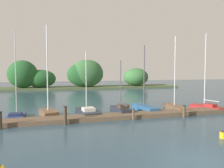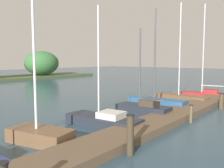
# 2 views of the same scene
# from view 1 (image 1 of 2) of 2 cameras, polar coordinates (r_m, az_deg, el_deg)

# --- Properties ---
(ground) EXTENTS (160.00, 160.00, 0.00)m
(ground) POSITION_cam_1_polar(r_m,az_deg,el_deg) (11.13, 22.24, -18.76)
(ground) COLOR #2D4756
(dock_pier) EXTENTS (22.30, 1.80, 0.35)m
(dock_pier) POSITION_cam_1_polar(r_m,az_deg,el_deg) (19.54, 3.59, -8.30)
(dock_pier) COLOR brown
(dock_pier) RESTS_ON ground
(far_shore) EXTENTS (48.89, 8.00, 6.78)m
(far_shore) POSITION_cam_1_polar(r_m,az_deg,el_deg) (51.22, -8.94, 1.85)
(far_shore) COLOR #4C5B38
(far_shore) RESTS_ON ground
(sailboat_0) EXTENTS (1.42, 2.97, 7.65)m
(sailboat_0) POSITION_cam_1_polar(r_m,az_deg,el_deg) (20.82, -23.81, -7.50)
(sailboat_0) COLOR navy
(sailboat_0) RESTS_ON ground
(sailboat_1) EXTENTS (1.78, 3.00, 8.27)m
(sailboat_1) POSITION_cam_1_polar(r_m,az_deg,el_deg) (20.85, -16.42, -6.94)
(sailboat_1) COLOR brown
(sailboat_1) RESTS_ON ground
(sailboat_2) EXTENTS (1.74, 4.32, 5.99)m
(sailboat_2) POSITION_cam_1_polar(r_m,az_deg,el_deg) (20.83, -6.63, -7.20)
(sailboat_2) COLOR #232833
(sailboat_2) RESTS_ON ground
(sailboat_3) EXTENTS (1.36, 3.54, 5.18)m
(sailboat_3) POSITION_cam_1_polar(r_m,az_deg,el_deg) (21.35, 2.41, -6.69)
(sailboat_3) COLOR #232833
(sailboat_3) RESTS_ON ground
(sailboat_4) EXTENTS (1.40, 4.28, 6.81)m
(sailboat_4) POSITION_cam_1_polar(r_m,az_deg,el_deg) (22.90, 8.50, -6.07)
(sailboat_4) COLOR #285684
(sailboat_4) RESTS_ON ground
(sailboat_5) EXTENTS (1.54, 4.56, 7.78)m
(sailboat_5) POSITION_cam_1_polar(r_m,az_deg,el_deg) (24.21, 16.16, -5.76)
(sailboat_5) COLOR brown
(sailboat_5) RESTS_ON ground
(sailboat_6) EXTENTS (1.72, 4.08, 8.12)m
(sailboat_6) POSITION_cam_1_polar(r_m,az_deg,el_deg) (25.43, 23.40, -5.18)
(sailboat_6) COLOR maroon
(sailboat_6) RESTS_ON ground
(mooring_piling_0) EXTENTS (0.27, 0.27, 1.28)m
(mooring_piling_0) POSITION_cam_1_polar(r_m,az_deg,el_deg) (17.54, -27.30, -8.48)
(mooring_piling_0) COLOR #3D3323
(mooring_piling_0) RESTS_ON ground
(mooring_piling_1) EXTENTS (0.29, 0.29, 1.45)m
(mooring_piling_1) POSITION_cam_1_polar(r_m,az_deg,el_deg) (17.24, -12.20, -8.09)
(mooring_piling_1) COLOR #3D3323
(mooring_piling_1) RESTS_ON ground
(mooring_piling_2) EXTENTS (0.19, 0.19, 0.96)m
(mooring_piling_2) POSITION_cam_1_polar(r_m,az_deg,el_deg) (18.55, 5.60, -7.96)
(mooring_piling_2) COLOR brown
(mooring_piling_2) RESTS_ON ground
(mooring_piling_3) EXTENTS (0.31, 0.31, 1.07)m
(mooring_piling_3) POSITION_cam_1_polar(r_m,az_deg,el_deg) (20.61, 18.41, -6.82)
(mooring_piling_3) COLOR #4C3D28
(mooring_piling_3) RESTS_ON ground
(channel_buoy_1) EXTENTS (0.33, 0.33, 0.49)m
(channel_buoy_1) POSITION_cam_1_polar(r_m,az_deg,el_deg) (15.36, 27.00, -11.87)
(channel_buoy_1) COLOR gold
(channel_buoy_1) RESTS_ON ground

